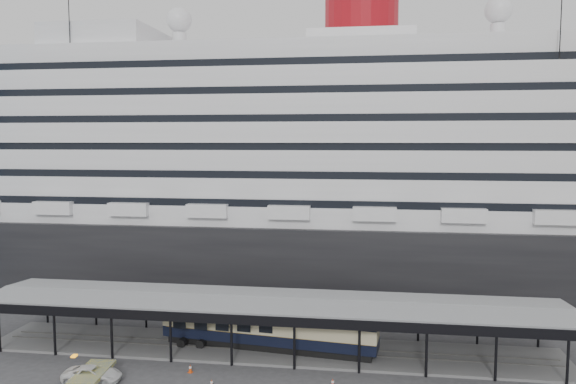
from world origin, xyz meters
TOP-DOWN VIEW (x-y plane):
  - ground at (0.00, 0.00)m, footprint 200.00×200.00m
  - cruise_ship at (0.05, 32.00)m, footprint 130.00×30.00m
  - platform_canopy at (0.00, 5.00)m, footprint 56.00×9.18m
  - port_truck at (-13.75, -4.27)m, footprint 5.07×2.66m
  - pullman_carriage at (-0.22, 5.00)m, footprint 21.51×5.36m
  - traffic_cone_left at (-6.14, -1.15)m, footprint 0.49×0.49m
  - traffic_cone_mid at (-3.44, -3.76)m, footprint 0.45×0.45m
  - traffic_cone_right at (6.54, -2.35)m, footprint 0.53×0.53m

SIDE VIEW (x-z plane):
  - ground at x=0.00m, z-range 0.00..0.00m
  - traffic_cone_mid at x=-3.44m, z-range 0.00..0.69m
  - traffic_cone_left at x=-6.14m, z-range 0.00..0.77m
  - traffic_cone_right at x=6.54m, z-range 0.00..0.78m
  - port_truck at x=-13.75m, z-range 0.00..1.36m
  - platform_canopy at x=0.00m, z-range -0.29..5.01m
  - pullman_carriage at x=-0.22m, z-range -7.92..13.03m
  - cruise_ship at x=0.05m, z-range -3.60..40.30m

